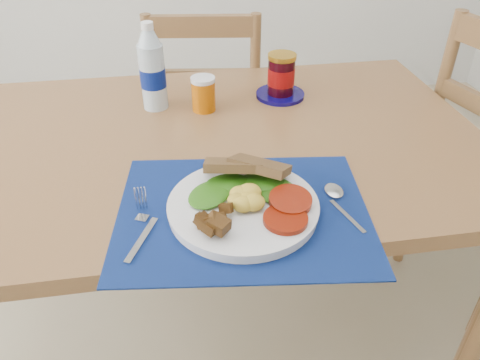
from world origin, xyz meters
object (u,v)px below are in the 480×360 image
at_px(chair_far, 206,100).
at_px(juice_glass, 204,95).
at_px(breakfast_plate, 241,204).
at_px(water_bottle, 152,72).
at_px(jam_on_saucer, 281,78).

height_order(chair_far, juice_glass, chair_far).
xyz_separation_m(breakfast_plate, water_bottle, (-0.16, 0.52, 0.08)).
height_order(breakfast_plate, jam_on_saucer, jam_on_saucer).
distance_m(chair_far, juice_glass, 0.50).
height_order(water_bottle, juice_glass, water_bottle).
xyz_separation_m(chair_far, jam_on_saucer, (0.19, -0.39, 0.24)).
bearing_deg(breakfast_plate, water_bottle, 126.59).
bearing_deg(water_bottle, juice_glass, -16.37).
relative_size(chair_far, jam_on_saucer, 7.71).
bearing_deg(chair_far, breakfast_plate, 96.82).
xyz_separation_m(water_bottle, juice_glass, (0.14, -0.04, -0.06)).
xyz_separation_m(chair_far, water_bottle, (-0.18, -0.40, 0.29)).
bearing_deg(water_bottle, breakfast_plate, -72.58).
height_order(chair_far, jam_on_saucer, chair_far).
relative_size(breakfast_plate, jam_on_saucer, 2.09).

